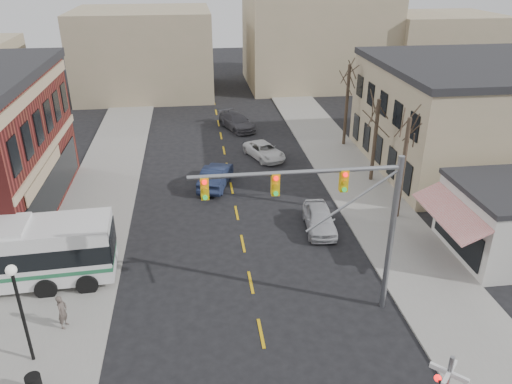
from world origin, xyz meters
TOP-DOWN VIEW (x-y plane):
  - ground at (0.00, 0.00)m, footprint 160.00×160.00m
  - sidewalk_west at (-9.50, 20.00)m, footprint 5.00×60.00m
  - sidewalk_east at (9.50, 20.00)m, footprint 5.00×60.00m
  - tan_building at (22.00, 20.00)m, footprint 20.30×15.30m
  - tree_east_a at (10.50, 12.00)m, footprint 0.28×0.28m
  - tree_east_b at (10.80, 18.00)m, footprint 0.28×0.28m
  - tree_east_c at (11.00, 26.00)m, footprint 0.28×0.28m
  - traffic_signal_mast at (3.64, 3.22)m, footprint 9.36×0.30m
  - street_lamp at (-9.95, 1.55)m, footprint 0.44×0.44m
  - car_a at (5.00, 11.14)m, footprint 2.14×4.56m
  - car_b at (-1.13, 18.56)m, footprint 3.05×5.23m
  - car_c at (3.32, 23.76)m, footprint 3.61×5.05m
  - car_d at (1.72, 31.92)m, footprint 3.90×5.63m
  - pedestrian_near at (-9.04, 3.54)m, footprint 0.56×0.71m
  - pedestrian_far at (-11.03, 7.37)m, footprint 1.18×1.11m

SIDE VIEW (x-z plane):
  - ground at x=0.00m, z-range 0.00..0.00m
  - sidewalk_west at x=-9.50m, z-range 0.00..0.12m
  - sidewalk_east at x=9.50m, z-range 0.00..0.12m
  - car_c at x=3.32m, z-range 0.00..1.28m
  - car_a at x=5.00m, z-range 0.00..1.51m
  - car_d at x=1.72m, z-range 0.00..1.51m
  - car_b at x=-1.13m, z-range 0.00..1.63m
  - pedestrian_near at x=-9.04m, z-range 0.12..1.82m
  - pedestrian_far at x=-11.03m, z-range 0.12..2.04m
  - tree_east_b at x=10.80m, z-range 0.12..6.42m
  - tree_east_a at x=10.50m, z-range 0.12..6.87m
  - street_lamp at x=-9.95m, z-range 1.11..5.90m
  - tree_east_c at x=11.00m, z-range 0.12..7.32m
  - tan_building at x=22.00m, z-range 0.01..8.51m
  - traffic_signal_mast at x=3.64m, z-range 1.71..9.71m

